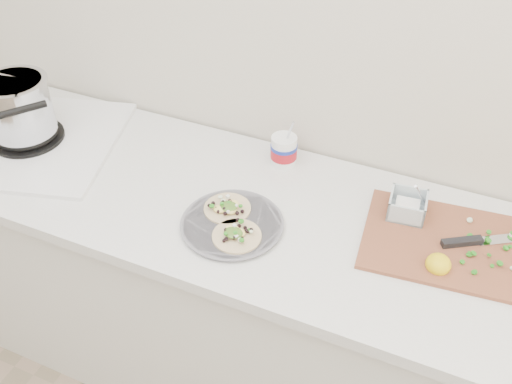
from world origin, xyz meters
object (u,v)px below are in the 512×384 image
at_px(taco_plate, 232,222).
at_px(tub, 285,148).
at_px(stove, 23,119).
at_px(cutboard, 449,238).

distance_m(taco_plate, tub, 0.34).
bearing_deg(taco_plate, stove, 173.06).
height_order(taco_plate, tub, tub).
relative_size(stove, taco_plate, 2.41).
bearing_deg(taco_plate, cutboard, 17.47).
xyz_separation_m(taco_plate, cutboard, (0.57, 0.18, 0.00)).
bearing_deg(tub, cutboard, -15.77).
height_order(stove, tub, stove).
height_order(stove, cutboard, stove).
distance_m(stove, taco_plate, 0.82).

